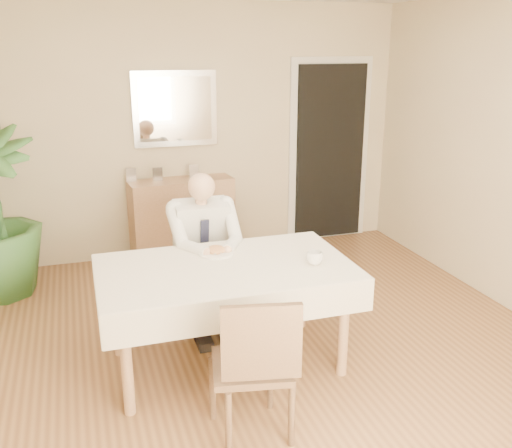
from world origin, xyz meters
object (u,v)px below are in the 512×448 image
object	(u,v)px
chair_near	(255,362)
coffee_mug	(315,258)
sideboard	(182,219)
dining_table	(226,277)
seated_man	(206,246)
chair_far	(199,261)

from	to	relation	value
chair_near	coffee_mug	distance (m)	0.99
sideboard	dining_table	bearing A→B (deg)	-98.30
seated_man	coffee_mug	world-z (taller)	seated_man
chair_near	sideboard	world-z (taller)	chair_near
dining_table	chair_near	size ratio (longest dim) A/B	1.89
chair_far	coffee_mug	world-z (taller)	coffee_mug
chair_far	seated_man	distance (m)	0.36
dining_table	chair_near	xyz separation A→B (m)	(-0.06, -0.84, -0.16)
dining_table	seated_man	size ratio (longest dim) A/B	1.38
chair_far	sideboard	bearing A→B (deg)	80.47
chair_far	seated_man	bearing A→B (deg)	-94.83
chair_far	coffee_mug	xyz separation A→B (m)	(0.59, -1.03, 0.34)
dining_table	coffee_mug	xyz separation A→B (m)	(0.59, -0.15, 0.13)
chair_far	chair_near	world-z (taller)	chair_near
chair_near	sideboard	xyz separation A→B (m)	(0.17, 3.05, -0.09)
seated_man	chair_far	bearing A→B (deg)	90.00
dining_table	chair_near	world-z (taller)	chair_near
seated_man	sideboard	bearing A→B (deg)	86.11
sideboard	coffee_mug	bearing A→B (deg)	-84.01
sideboard	seated_man	bearing A→B (deg)	-99.34
seated_man	coffee_mug	xyz separation A→B (m)	(0.59, -0.75, 0.11)
dining_table	seated_man	xyz separation A→B (m)	(0.00, 0.59, 0.02)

